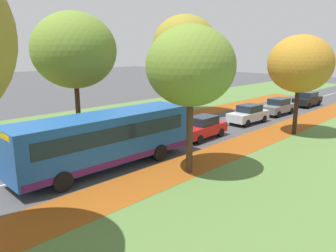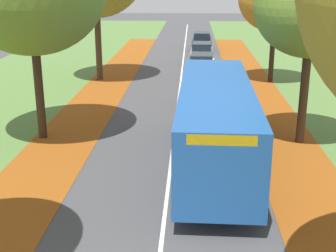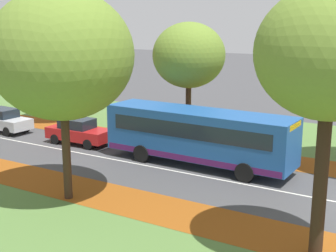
{
  "view_description": "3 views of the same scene",
  "coord_description": "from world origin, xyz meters",
  "px_view_note": "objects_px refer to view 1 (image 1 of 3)",
  "views": [
    {
      "loc": [
        15.86,
        -0.8,
        6.37
      ],
      "look_at": [
        0.73,
        14.78,
        1.23
      ],
      "focal_mm": 35.0,
      "sensor_mm": 36.0,
      "label": 1
    },
    {
      "loc": [
        0.73,
        -7.0,
        6.68
      ],
      "look_at": [
        -0.12,
        9.41,
        1.35
      ],
      "focal_mm": 50.0,
      "sensor_mm": 36.0,
      "label": 2
    },
    {
      "loc": [
        -19.96,
        -2.03,
        7.72
      ],
      "look_at": [
        -0.05,
        9.97,
        2.37
      ],
      "focal_mm": 50.0,
      "sensor_mm": 36.0,
      "label": 3
    }
  ],
  "objects_px": {
    "tree_left_mid": "(185,44)",
    "car_black_fourth_in_line": "(308,99)",
    "tree_right_mid": "(300,64)",
    "car_silver_following": "(249,114)",
    "car_red_lead": "(202,127)",
    "tree_right_near": "(191,66)",
    "bus": "(106,138)",
    "tree_left_near": "(74,50)",
    "car_grey_third_in_line": "(278,107)"
  },
  "relations": [
    {
      "from": "tree_left_mid",
      "to": "car_grey_third_in_line",
      "type": "height_order",
      "value": "tree_left_mid"
    },
    {
      "from": "tree_left_near",
      "to": "tree_right_mid",
      "type": "distance_m",
      "value": 16.4
    },
    {
      "from": "car_silver_following",
      "to": "car_red_lead",
      "type": "bearing_deg",
      "value": -88.42
    },
    {
      "from": "tree_left_near",
      "to": "car_silver_following",
      "type": "distance_m",
      "value": 15.33
    },
    {
      "from": "car_silver_following",
      "to": "car_grey_third_in_line",
      "type": "height_order",
      "value": "same"
    },
    {
      "from": "tree_right_mid",
      "to": "car_black_fourth_in_line",
      "type": "bearing_deg",
      "value": 107.84
    },
    {
      "from": "bus",
      "to": "car_silver_following",
      "type": "bearing_deg",
      "value": 90.81
    },
    {
      "from": "tree_right_mid",
      "to": "car_silver_following",
      "type": "distance_m",
      "value": 6.4
    },
    {
      "from": "tree_left_mid",
      "to": "car_grey_third_in_line",
      "type": "bearing_deg",
      "value": 42.16
    },
    {
      "from": "tree_left_near",
      "to": "bus",
      "type": "relative_size",
      "value": 0.86
    },
    {
      "from": "bus",
      "to": "car_black_fourth_in_line",
      "type": "height_order",
      "value": "bus"
    },
    {
      "from": "tree_right_mid",
      "to": "car_black_fourth_in_line",
      "type": "height_order",
      "value": "tree_right_mid"
    },
    {
      "from": "tree_right_near",
      "to": "car_silver_following",
      "type": "distance_m",
      "value": 13.94
    },
    {
      "from": "tree_left_near",
      "to": "car_grey_third_in_line",
      "type": "distance_m",
      "value": 20.02
    },
    {
      "from": "tree_left_near",
      "to": "car_silver_following",
      "type": "bearing_deg",
      "value": 60.71
    },
    {
      "from": "tree_right_mid",
      "to": "car_grey_third_in_line",
      "type": "distance_m",
      "value": 8.88
    },
    {
      "from": "tree_right_near",
      "to": "bus",
      "type": "bearing_deg",
      "value": -144.4
    },
    {
      "from": "tree_left_mid",
      "to": "car_silver_following",
      "type": "height_order",
      "value": "tree_left_mid"
    },
    {
      "from": "tree_right_mid",
      "to": "bus",
      "type": "xyz_separation_m",
      "value": [
        -4.27,
        -14.31,
        -3.58
      ]
    },
    {
      "from": "tree_left_mid",
      "to": "car_red_lead",
      "type": "xyz_separation_m",
      "value": [
        6.97,
        -5.93,
        -5.96
      ]
    },
    {
      "from": "tree_left_mid",
      "to": "car_black_fourth_in_line",
      "type": "relative_size",
      "value": 2.24
    },
    {
      "from": "car_red_lead",
      "to": "car_grey_third_in_line",
      "type": "relative_size",
      "value": 1.0
    },
    {
      "from": "tree_right_near",
      "to": "car_silver_following",
      "type": "height_order",
      "value": "tree_right_near"
    },
    {
      "from": "tree_left_near",
      "to": "car_black_fourth_in_line",
      "type": "xyz_separation_m",
      "value": [
        7.24,
        24.88,
        -5.44
      ]
    },
    {
      "from": "tree_right_near",
      "to": "car_black_fourth_in_line",
      "type": "distance_m",
      "value": 25.61
    },
    {
      "from": "tree_left_near",
      "to": "tree_right_mid",
      "type": "height_order",
      "value": "tree_left_near"
    },
    {
      "from": "car_silver_following",
      "to": "car_black_fourth_in_line",
      "type": "xyz_separation_m",
      "value": [
        0.23,
        12.38,
        0.0
      ]
    },
    {
      "from": "car_red_lead",
      "to": "tree_right_mid",
      "type": "bearing_deg",
      "value": 53.77
    },
    {
      "from": "car_silver_following",
      "to": "car_black_fourth_in_line",
      "type": "relative_size",
      "value": 1.0
    },
    {
      "from": "tree_left_near",
      "to": "tree_right_near",
      "type": "relative_size",
      "value": 1.19
    },
    {
      "from": "tree_left_mid",
      "to": "car_black_fourth_in_line",
      "type": "distance_m",
      "value": 16.08
    },
    {
      "from": "bus",
      "to": "car_silver_following",
      "type": "height_order",
      "value": "bus"
    },
    {
      "from": "tree_left_near",
      "to": "tree_left_mid",
      "type": "height_order",
      "value": "tree_left_mid"
    },
    {
      "from": "tree_right_mid",
      "to": "tree_left_near",
      "type": "bearing_deg",
      "value": -134.66
    },
    {
      "from": "car_red_lead",
      "to": "car_silver_following",
      "type": "height_order",
      "value": "same"
    },
    {
      "from": "car_silver_following",
      "to": "bus",
      "type": "bearing_deg",
      "value": -89.19
    },
    {
      "from": "tree_left_mid",
      "to": "tree_right_mid",
      "type": "bearing_deg",
      "value": -0.3
    },
    {
      "from": "car_red_lead",
      "to": "bus",
      "type": "bearing_deg",
      "value": -89.8
    },
    {
      "from": "tree_left_near",
      "to": "bus",
      "type": "bearing_deg",
      "value": -20.22
    },
    {
      "from": "car_red_lead",
      "to": "car_black_fourth_in_line",
      "type": "relative_size",
      "value": 1.0
    },
    {
      "from": "car_grey_third_in_line",
      "to": "car_red_lead",
      "type": "bearing_deg",
      "value": -89.49
    },
    {
      "from": "tree_left_near",
      "to": "car_grey_third_in_line",
      "type": "height_order",
      "value": "tree_left_near"
    },
    {
      "from": "tree_left_near",
      "to": "car_red_lead",
      "type": "xyz_separation_m",
      "value": [
        7.2,
        5.77,
        -5.44
      ]
    },
    {
      "from": "tree_left_mid",
      "to": "tree_right_near",
      "type": "bearing_deg",
      "value": -47.63
    },
    {
      "from": "tree_left_near",
      "to": "tree_right_near",
      "type": "distance_m",
      "value": 10.94
    },
    {
      "from": "bus",
      "to": "car_black_fourth_in_line",
      "type": "distance_m",
      "value": 27.56
    },
    {
      "from": "car_grey_third_in_line",
      "to": "car_black_fourth_in_line",
      "type": "xyz_separation_m",
      "value": [
        0.15,
        6.97,
        0.0
      ]
    },
    {
      "from": "tree_right_near",
      "to": "bus",
      "type": "relative_size",
      "value": 0.72
    },
    {
      "from": "tree_right_mid",
      "to": "car_black_fourth_in_line",
      "type": "relative_size",
      "value": 1.74
    },
    {
      "from": "tree_left_mid",
      "to": "tree_right_near",
      "type": "xyz_separation_m",
      "value": [
        10.69,
        -11.72,
        -1.25
      ]
    }
  ]
}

